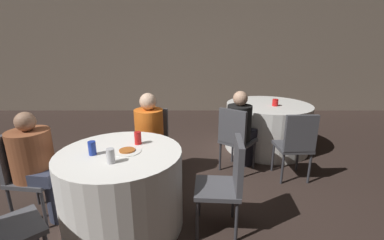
# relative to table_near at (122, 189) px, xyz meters

# --- Properties ---
(ground_plane) EXTENTS (16.00, 16.00, 0.00)m
(ground_plane) POSITION_rel_table_near_xyz_m (0.15, 0.05, -0.38)
(ground_plane) COLOR #332621
(wall_back) EXTENTS (16.00, 0.06, 2.80)m
(wall_back) POSITION_rel_table_near_xyz_m (0.15, 4.44, 1.02)
(wall_back) COLOR gray
(wall_back) RESTS_ON ground_plane
(table_near) EXTENTS (1.12, 1.12, 0.75)m
(table_near) POSITION_rel_table_near_xyz_m (0.00, 0.00, 0.00)
(table_near) COLOR white
(table_near) RESTS_ON ground_plane
(table_far) EXTENTS (1.34, 1.34, 0.75)m
(table_far) POSITION_rel_table_near_xyz_m (1.89, 1.91, 0.00)
(table_far) COLOR white
(table_far) RESTS_ON ground_plane
(chair_near_west) EXTENTS (0.45, 0.45, 0.89)m
(chair_near_west) POSITION_rel_table_near_xyz_m (-0.96, 0.13, 0.15)
(chair_near_west) COLOR #47474C
(chair_near_west) RESTS_ON ground_plane
(chair_near_east) EXTENTS (0.43, 0.43, 0.89)m
(chair_near_east) POSITION_rel_table_near_xyz_m (0.97, -0.07, 0.15)
(chair_near_east) COLOR #47474C
(chair_near_east) RESTS_ON ground_plane
(chair_near_north) EXTENTS (0.45, 0.46, 0.89)m
(chair_near_north) POSITION_rel_table_near_xyz_m (0.14, 0.96, 0.15)
(chair_near_north) COLOR #47474C
(chair_near_north) RESTS_ON ground_plane
(chair_far_south) EXTENTS (0.42, 0.42, 0.89)m
(chair_far_south) POSITION_rel_table_near_xyz_m (1.93, 0.82, 0.15)
(chair_far_south) COLOR #47474C
(chair_far_south) RESTS_ON ground_plane
(chair_far_southwest) EXTENTS (0.56, 0.56, 0.89)m
(chair_far_southwest) POSITION_rel_table_near_xyz_m (1.22, 1.05, 0.15)
(chair_far_southwest) COLOR #47474C
(chair_far_southwest) RESTS_ON ground_plane
(person_floral_shirt) EXTENTS (0.53, 0.40, 1.09)m
(person_floral_shirt) POSITION_rel_table_near_xyz_m (-0.81, 0.11, 0.19)
(person_floral_shirt) COLOR #33384C
(person_floral_shirt) RESTS_ON ground_plane
(person_orange_shirt) EXTENTS (0.38, 0.51, 1.12)m
(person_orange_shirt) POSITION_rel_table_near_xyz_m (0.12, 0.80, 0.20)
(person_orange_shirt) COLOR #282828
(person_orange_shirt) RESTS_ON ground_plane
(person_black_shirt) EXTENTS (0.45, 0.47, 1.10)m
(person_black_shirt) POSITION_rel_table_near_xyz_m (1.32, 1.18, 0.18)
(person_black_shirt) COLOR black
(person_black_shirt) RESTS_ON ground_plane
(pizza_plate_near) EXTENTS (0.25, 0.25, 0.02)m
(pizza_plate_near) POSITION_rel_table_near_xyz_m (0.07, 0.01, 0.38)
(pizza_plate_near) COLOR white
(pizza_plate_near) RESTS_ON table_near
(soda_can_red) EXTENTS (0.07, 0.07, 0.12)m
(soda_can_red) POSITION_rel_table_near_xyz_m (0.13, 0.19, 0.44)
(soda_can_red) COLOR red
(soda_can_red) RESTS_ON table_near
(soda_can_blue) EXTENTS (0.07, 0.07, 0.12)m
(soda_can_blue) POSITION_rel_table_near_xyz_m (-0.22, -0.06, 0.44)
(soda_can_blue) COLOR #1E38A5
(soda_can_blue) RESTS_ON table_near
(soda_can_silver) EXTENTS (0.07, 0.07, 0.12)m
(soda_can_silver) POSITION_rel_table_near_xyz_m (-0.01, -0.22, 0.44)
(soda_can_silver) COLOR silver
(soda_can_silver) RESTS_ON table_near
(cup_far) EXTENTS (0.09, 0.09, 0.11)m
(cup_far) POSITION_rel_table_near_xyz_m (1.94, 1.77, 0.43)
(cup_far) COLOR red
(cup_far) RESTS_ON table_far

